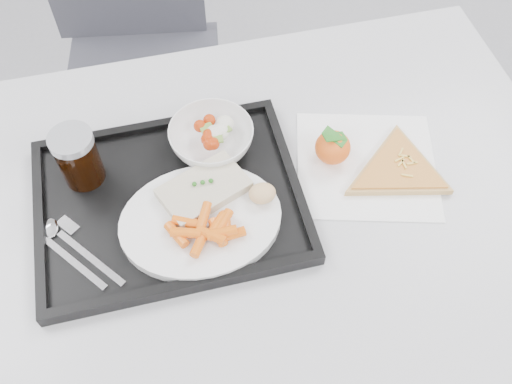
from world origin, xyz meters
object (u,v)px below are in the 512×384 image
at_px(table, 242,221).
at_px(salad_bowl, 211,138).
at_px(tangerine, 333,147).
at_px(pizza_slice, 398,169).
at_px(tray, 170,201).
at_px(chair, 135,38).
at_px(cola_glass, 78,157).
at_px(dinner_plate, 201,221).

relative_size(table, salad_bowl, 7.89).
relative_size(tangerine, pizza_slice, 0.30).
distance_m(table, tray, 0.14).
bearing_deg(chair, tangerine, -64.87).
xyz_separation_m(cola_glass, pizza_slice, (0.54, -0.11, -0.06)).
distance_m(cola_glass, pizza_slice, 0.56).
height_order(tray, pizza_slice, tray).
distance_m(table, salad_bowl, 0.16).
bearing_deg(pizza_slice, dinner_plate, -175.18).
bearing_deg(tray, dinner_plate, -53.76).
xyz_separation_m(table, chair, (-0.13, 0.72, -0.15)).
bearing_deg(dinner_plate, cola_glass, 141.25).
bearing_deg(table, pizza_slice, -1.49).
bearing_deg(dinner_plate, tray, 126.24).
height_order(tray, dinner_plate, dinner_plate).
xyz_separation_m(chair, dinner_plate, (0.06, -0.76, 0.24)).
distance_m(chair, dinner_plate, 0.80).
xyz_separation_m(salad_bowl, tangerine, (0.21, -0.07, -0.00)).
distance_m(dinner_plate, pizza_slice, 0.37).
bearing_deg(pizza_slice, tray, 175.79).
bearing_deg(pizza_slice, table, 178.51).
bearing_deg(tray, table, -10.59).
xyz_separation_m(chair, tangerine, (0.31, -0.67, 0.25)).
relative_size(salad_bowl, pizza_slice, 0.55).
bearing_deg(cola_glass, salad_bowl, 3.39).
height_order(dinner_plate, cola_glass, cola_glass).
bearing_deg(pizza_slice, chair, 120.06).
relative_size(table, pizza_slice, 4.38).
height_order(salad_bowl, cola_glass, cola_glass).
xyz_separation_m(tray, dinner_plate, (0.04, -0.06, 0.02)).
distance_m(dinner_plate, cola_glass, 0.24).
height_order(tangerine, pizza_slice, tangerine).
bearing_deg(cola_glass, tangerine, -7.34).
relative_size(dinner_plate, tangerine, 3.34).
bearing_deg(salad_bowl, pizza_slice, -22.15).
bearing_deg(table, tray, 169.41).
distance_m(tray, tangerine, 0.30).
distance_m(tray, pizza_slice, 0.41).
xyz_separation_m(chair, cola_glass, (-0.12, -0.62, 0.28)).
relative_size(chair, salad_bowl, 6.11).
xyz_separation_m(chair, tray, (0.01, -0.70, 0.22)).
relative_size(tray, dinner_plate, 1.67).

